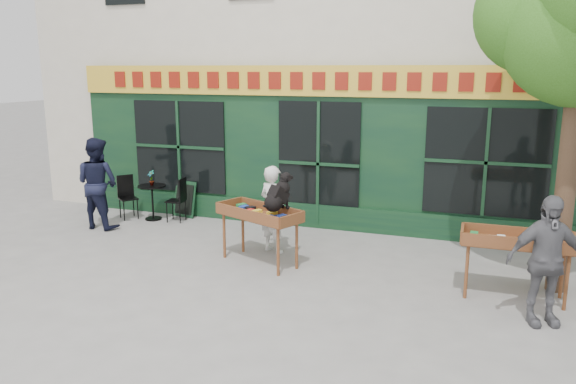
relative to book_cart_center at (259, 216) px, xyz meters
name	(u,v)px	position (x,y,z in m)	size (l,w,h in m)	color
ground	(279,263)	(0.32, 0.08, -0.82)	(80.00, 80.00, 0.00)	slate
book_cart_center	(259,216)	(0.00, 0.00, 0.00)	(1.62, 1.16, 0.99)	brown
dog	(278,191)	(0.35, -0.05, 0.47)	(0.34, 0.60, 0.60)	black
woman	(273,209)	(0.00, 0.65, -0.03)	(0.57, 0.38, 1.58)	silver
book_cart_right	(517,244)	(4.01, -0.16, 0.00)	(1.51, 0.64, 0.99)	brown
man_right	(545,261)	(4.31, -0.91, 0.03)	(1.00, 0.42, 1.71)	#545358
bistro_table	(152,195)	(-3.26, 1.82, -0.28)	(0.60, 0.60, 0.76)	black
bistro_chair_left	(127,193)	(-3.88, 1.78, -0.26)	(0.51, 0.51, 0.95)	black
bistro_chair_right	(179,196)	(-2.62, 1.88, -0.26)	(0.40, 0.40, 0.95)	black
potted_plant	(151,178)	(-3.26, 1.82, 0.11)	(0.17, 0.12, 0.33)	gray
man_left	(97,183)	(-3.96, 0.92, 0.12)	(0.91, 0.71, 1.88)	black
chalkboard	(185,199)	(-2.73, 2.27, -0.42)	(0.58, 0.29, 0.79)	black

